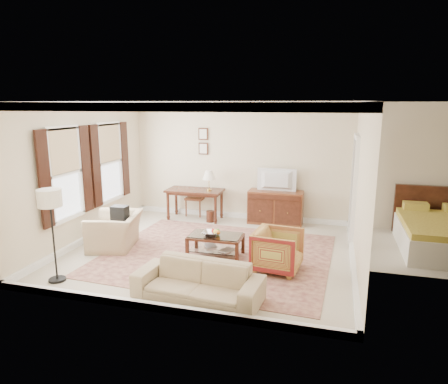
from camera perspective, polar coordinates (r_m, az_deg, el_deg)
The scene contains 21 objects.
room_shell at distance 7.53m, azimuth -2.11°, elevation 9.47°, with size 5.51×5.01×2.91m.
annex_bedroom at distance 8.97m, azimuth 29.22°, elevation -5.51°, with size 3.00×2.70×2.90m.
window_front at distance 8.27m, azimuth -21.76°, elevation 2.42°, with size 0.12×1.56×1.80m, color #CCB284, non-canonical shape.
window_rear at distance 9.57m, azimuth -16.02°, elevation 4.10°, with size 0.12×1.56×1.80m, color #CCB284, non-canonical shape.
doorway at distance 8.86m, azimuth 18.00°, elevation 0.21°, with size 0.10×1.12×2.25m, color white, non-canonical shape.
rug at distance 7.84m, azimuth -1.02°, elevation -8.91°, with size 4.24×3.64×0.01m, color #571D24.
writing_desk at distance 10.05m, azimuth -4.19°, elevation -0.25°, with size 1.40×0.70×0.77m.
desk_chair at distance 10.43m, azimuth -4.13°, elevation -0.51°, with size 0.45×0.45×1.05m, color brown, non-canonical shape.
desk_lamp at distance 9.85m, azimuth -2.16°, elevation 1.66°, with size 0.32×0.32×0.50m, color silver, non-canonical shape.
framed_prints at distance 10.21m, azimuth -2.98°, elevation 7.27°, with size 0.25×0.04×0.68m, color #4C2315, non-canonical shape.
sideboard at distance 9.79m, azimuth 7.36°, elevation -2.18°, with size 1.31×0.50×0.81m, color brown.
tv at distance 9.59m, azimuth 7.49°, elevation 2.71°, with size 0.89×0.51×0.12m, color black.
coffee_table at distance 7.66m, azimuth -1.20°, elevation -6.86°, with size 1.03×0.61×0.43m.
fruit_bowl at distance 7.60m, azimuth -1.94°, elevation -5.78°, with size 0.42×0.42×0.10m, color silver.
book_a at distance 7.81m, azimuth -2.73°, elevation -7.72°, with size 0.28×0.04×0.38m, color brown.
book_b at distance 7.68m, azimuth -0.19°, elevation -8.11°, with size 0.28×0.03×0.38m, color brown.
striped_armchair at distance 7.07m, azimuth 7.67°, elevation -8.01°, with size 0.79×0.74×0.81m, color maroon.
club_armchair at distance 8.39m, azimuth -15.33°, elevation -4.58°, with size 1.07×0.70×0.94m, color tan.
backpack at distance 8.26m, azimuth -14.65°, elevation -3.03°, with size 0.32×0.22×0.40m, color black.
sofa at distance 6.06m, azimuth -3.75°, elevation -11.86°, with size 1.91×0.56×0.75m, color tan.
floor_lamp at distance 6.92m, azimuth -23.58°, elevation -1.71°, with size 0.38×0.38×1.55m.
Camera 1 is at (2.27, -7.17, 2.87)m, focal length 32.00 mm.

